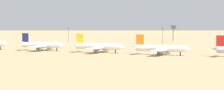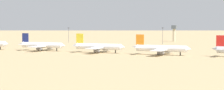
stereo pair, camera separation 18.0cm
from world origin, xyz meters
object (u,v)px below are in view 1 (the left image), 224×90
parked_jet_yellow_2 (98,47)px  light_pole_west (69,34)px  light_pole_mid (163,35)px  parked_jet_orange_3 (161,48)px  parked_jet_navy_1 (41,45)px  control_tower (174,32)px

parked_jet_yellow_2 → light_pole_west: light_pole_west is taller
parked_jet_yellow_2 → light_pole_mid: 128.59m
parked_jet_yellow_2 → parked_jet_orange_3: 49.32m
parked_jet_orange_3 → light_pole_west: bearing=138.5°
light_pole_mid → parked_jet_navy_1: bearing=-116.0°
parked_jet_yellow_2 → light_pole_mid: size_ratio=2.57×
parked_jet_yellow_2 → parked_jet_navy_1: bearing=177.6°
parked_jet_orange_3 → control_tower: bearing=102.1°
control_tower → light_pole_mid: size_ratio=1.09×
parked_jet_orange_3 → control_tower: size_ratio=2.36×
parked_jet_orange_3 → light_pole_west: light_pole_west is taller
light_pole_west → light_pole_mid: light_pole_mid is taller
parked_jet_yellow_2 → light_pole_west: 148.86m
parked_jet_yellow_2 → light_pole_mid: light_pole_mid is taller
parked_jet_orange_3 → control_tower: (-42.54, 189.30, 6.33)m
control_tower → light_pole_mid: bearing=-85.5°
parked_jet_navy_1 → control_tower: (57.05, 185.33, 6.47)m
control_tower → light_pole_west: control_tower is taller
parked_jet_navy_1 → control_tower: size_ratio=2.29×
light_pole_west → control_tower: bearing=35.3°
parked_jet_navy_1 → parked_jet_yellow_2: parked_jet_yellow_2 is taller
parked_jet_navy_1 → parked_jet_orange_3: (99.59, -3.97, 0.14)m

